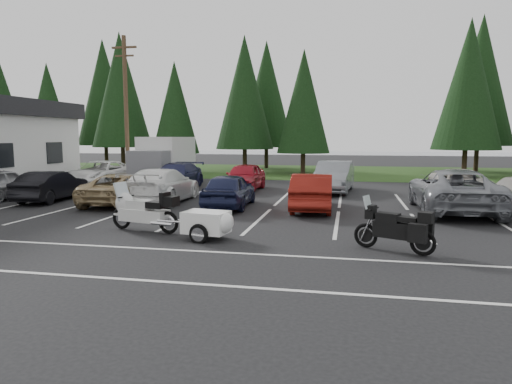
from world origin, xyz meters
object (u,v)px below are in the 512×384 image
object	(u,v)px
box_truck	(161,160)
adventure_motorcycle	(394,224)
car_far_0	(100,174)
car_near_2	(123,189)
car_near_3	(162,185)
car_near_6	(453,191)
car_near_0	(2,184)
car_far_4	(461,183)
cargo_trailer	(206,225)
car_near_1	(51,186)
touring_motorcycle	(144,207)
car_far_2	(244,177)
car_far_1	(176,176)
car_far_3	(334,177)
car_near_4	(229,190)
car_near_5	(312,192)
utility_pole	(126,108)

from	to	relation	value
box_truck	adventure_motorcycle	xyz separation A→B (m)	(12.70, -15.02, -0.74)
box_truck	car_far_0	bearing A→B (deg)	-134.48
car_near_2	car_near_3	distance (m)	1.67
car_far_0	adventure_motorcycle	xyz separation A→B (m)	(15.35, -12.32, -0.05)
car_near_6	car_near_0	bearing A→B (deg)	1.24
car_far_4	cargo_trailer	size ratio (longest dim) A/B	2.67
car_near_1	touring_motorcycle	distance (m)	8.95
car_far_2	car_far_4	size ratio (longest dim) A/B	0.91
car_far_1	cargo_trailer	bearing A→B (deg)	-65.36
car_far_0	car_far_4	bearing A→B (deg)	-2.19
box_truck	car_near_3	size ratio (longest dim) A/B	1.06
box_truck	car_far_2	world-z (taller)	box_truck
car_far_1	car_far_3	size ratio (longest dim) A/B	1.01
car_near_4	car_near_5	distance (m)	3.41
touring_motorcycle	cargo_trailer	xyz separation A→B (m)	(2.21, -0.69, -0.35)
car_near_0	car_near_5	size ratio (longest dim) A/B	0.96
car_near_5	car_far_1	distance (m)	9.93
utility_pole	car_near_4	xyz separation A→B (m)	(8.73, -8.25, -3.98)
box_truck	car_far_1	size ratio (longest dim) A/B	1.12
car_far_2	car_far_1	bearing A→B (deg)	-177.33
cargo_trailer	car_far_1	bearing A→B (deg)	124.42
car_near_6	touring_motorcycle	size ratio (longest dim) A/B	2.20
car_near_4	car_far_1	size ratio (longest dim) A/B	0.84
touring_motorcycle	car_near_4	bearing A→B (deg)	88.87
car_far_3	touring_motorcycle	world-z (taller)	car_far_3
cargo_trailer	adventure_motorcycle	size ratio (longest dim) A/B	0.77
car_near_3	box_truck	bearing A→B (deg)	-68.47
car_near_0	car_far_1	xyz separation A→B (m)	(6.39, 5.64, -0.00)
car_near_1	car_far_2	xyz separation A→B (m)	(7.67, 5.76, 0.06)
utility_pole	box_truck	xyz separation A→B (m)	(2.00, 0.50, -3.25)
car_far_0	touring_motorcycle	size ratio (longest dim) A/B	2.00
car_far_2	touring_motorcycle	size ratio (longest dim) A/B	1.59
car_near_5	adventure_motorcycle	size ratio (longest dim) A/B	1.90
cargo_trailer	car_far_3	bearing A→B (deg)	84.64
car_near_6	car_far_0	distance (m)	18.98
car_near_6	car_near_5	bearing A→B (deg)	5.81
utility_pole	car_near_1	xyz separation A→B (m)	(0.32, -8.02, -4.01)
car_near_0	cargo_trailer	size ratio (longest dim) A/B	2.39
touring_motorcycle	car_far_3	bearing A→B (deg)	77.88
car_near_5	car_far_1	world-z (taller)	car_near_5
car_near_1	cargo_trailer	xyz separation A→B (m)	(9.31, -6.14, -0.27)
car_near_3	car_far_0	size ratio (longest dim) A/B	0.96
car_near_5	car_far_2	size ratio (longest dim) A/B	1.02
car_near_1	car_near_0	bearing A→B (deg)	-4.14
car_far_1	car_near_0	bearing A→B (deg)	-139.10
car_near_3	car_near_6	distance (m)	12.07
car_near_0	car_near_2	distance (m)	6.29
car_near_4	adventure_motorcycle	size ratio (longest dim) A/B	1.80
touring_motorcycle	adventure_motorcycle	world-z (taller)	touring_motorcycle
car_near_6	car_far_0	size ratio (longest dim) A/B	1.10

